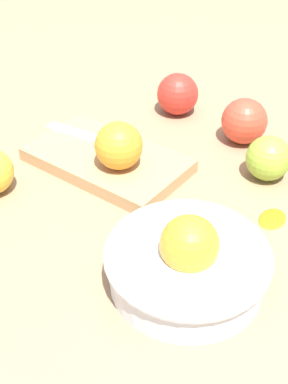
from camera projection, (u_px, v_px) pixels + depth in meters
name	position (u px, v px, depth m)	size (l,w,h in m)	color
ground_plane	(164.00, 190.00, 0.81)	(2.40, 2.40, 0.00)	#997556
bowl	(187.00, 262.00, 0.64)	(0.20, 0.20, 0.10)	silver
cutting_board	(107.00, 160.00, 0.86)	(0.25, 0.15, 0.02)	tan
orange_on_board	(119.00, 146.00, 0.80)	(0.07, 0.07, 0.07)	orange
knife	(95.00, 138.00, 0.88)	(0.15, 0.05, 0.01)	silver
apple_front_center	(244.00, 121.00, 0.90)	(0.08, 0.08, 0.08)	#D6422D
apple_front_right	(178.00, 94.00, 0.99)	(0.08, 0.08, 0.08)	red
apple_front_left_2	(268.00, 158.00, 0.82)	(0.07, 0.07, 0.07)	#8EB738
citrus_peel	(273.00, 217.00, 0.75)	(0.05, 0.04, 0.01)	orange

